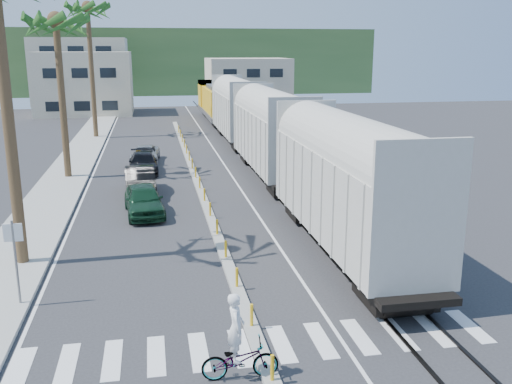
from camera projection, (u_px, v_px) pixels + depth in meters
ground at (246, 315)px, 18.40m from camera, size 140.00×140.00×0.00m
sidewalk at (71, 168)px, 40.72m from camera, size 3.00×90.00×0.15m
rails at (250, 155)px, 45.98m from camera, size 1.56×100.00×0.06m
median at (196, 179)px, 37.41m from camera, size 0.45×60.00×0.85m
crosswalk at (258, 346)px, 16.49m from camera, size 14.00×2.20×0.01m
lane_markings at (161, 166)px, 41.86m from camera, size 9.42×90.00×0.01m
freight_train at (255, 123)px, 42.98m from camera, size 3.00×60.94×5.85m
palm_trees at (60, 9)px, 35.98m from camera, size 3.50×37.20×13.75m
street_sign at (15, 251)px, 18.54m from camera, size 0.60×0.08×3.00m
buildings at (123, 77)px, 84.53m from camera, size 38.00×27.00×10.00m
hillside at (162, 61)px, 112.29m from camera, size 80.00×20.00×12.00m
car_lead at (144, 200)px, 29.42m from camera, size 2.74×4.97×1.57m
car_second at (140, 181)px, 33.53m from camera, size 2.14×5.00×1.60m
car_third at (143, 163)px, 39.39m from camera, size 2.17×4.85×1.38m
car_rear at (145, 154)px, 43.30m from camera, size 2.71×4.67×1.21m
cyclist at (239, 351)px, 14.70m from camera, size 0.89×2.08×2.40m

